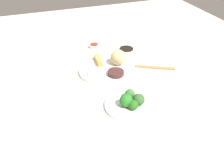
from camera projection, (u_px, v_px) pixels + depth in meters
The scene contains 16 objects.
tabletop at pixel (103, 79), 1.25m from camera, with size 2.20×2.20×0.02m, color beige.
main_plate at pixel (107, 70), 1.28m from camera, with size 0.29×0.29×0.02m, color white.
rice_scoop at pixel (118, 57), 1.30m from camera, with size 0.08×0.08×0.08m, color tan.
spring_roll at pixel (98, 60), 1.32m from camera, with size 0.10×0.02×0.03m, color gold.
crab_rangoon_wonton at pixel (95, 72), 1.24m from camera, with size 0.07×0.07×0.01m, color beige.
stir_fry_heap at pixel (116, 73), 1.22m from camera, with size 0.08×0.08×0.02m, color #442424.
broccoli_plate at pixel (130, 105), 1.05m from camera, with size 0.21×0.21×0.01m, color white.
broccoli_floret_0 at pixel (139, 100), 1.03m from camera, with size 0.05×0.05×0.05m, color #315B2A.
broccoli_floret_1 at pixel (126, 100), 1.02m from camera, with size 0.06×0.06×0.06m, color #267224.
broccoli_floret_2 at pixel (130, 94), 1.07m from camera, with size 0.04×0.04×0.04m, color #356E2F.
broccoli_floret_3 at pixel (133, 105), 1.01m from camera, with size 0.04×0.04×0.04m, color #255F1A.
soy_sauce_bowl at pixel (126, 52), 1.43m from camera, with size 0.10×0.10×0.03m, color white.
soy_sauce_bowl_liquid at pixel (126, 49), 1.42m from camera, with size 0.08×0.08×0.00m, color black.
sauce_ramekin_sweet_and_sour at pixel (94, 46), 1.51m from camera, with size 0.06×0.06×0.02m, color white.
sauce_ramekin_sweet_and_sour_liquid at pixel (94, 44), 1.50m from camera, with size 0.05×0.05×0.00m, color red.
chopsticks_pair at pixel (155, 68), 1.31m from camera, with size 0.21×0.02×0.01m, color #9F784F.
Camera 1 is at (0.31, 0.99, 0.70)m, focal length 40.29 mm.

